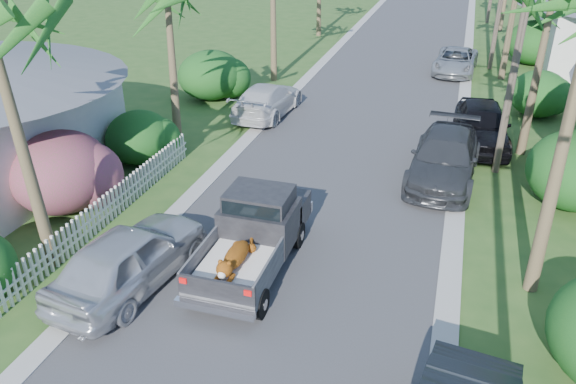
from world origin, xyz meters
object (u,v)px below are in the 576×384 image
(pickup_truck, at_px, (256,229))
(utility_pole_b, at_px, (518,47))
(parked_car_rf, at_px, (482,125))
(parked_car_rm, at_px, (445,158))
(parked_car_lf, at_px, (267,100))
(parked_car_rd, at_px, (455,61))
(parked_car_ln, at_px, (130,258))

(pickup_truck, height_order, utility_pole_b, utility_pole_b)
(parked_car_rf, bearing_deg, parked_car_rm, -113.50)
(parked_car_lf, bearing_deg, parked_car_rd, -125.81)
(parked_car_rd, bearing_deg, parked_car_rm, -85.66)
(pickup_truck, xyz_separation_m, parked_car_rf, (5.88, 10.57, -0.15))
(parked_car_rm, relative_size, parked_car_ln, 1.14)
(pickup_truck, distance_m, parked_car_rf, 12.09)
(parked_car_rf, xyz_separation_m, parked_car_lf, (-9.47, 0.87, -0.12))
(pickup_truck, bearing_deg, parked_car_ln, -144.02)
(parked_car_ln, relative_size, parked_car_lf, 0.96)
(parked_car_ln, xyz_separation_m, utility_pole_b, (9.20, 10.02, 3.77))
(pickup_truck, height_order, parked_car_ln, pickup_truck)
(parked_car_rf, xyz_separation_m, parked_car_ln, (-8.60, -12.54, -0.03))
(parked_car_ln, relative_size, utility_pole_b, 0.54)
(parked_car_rf, xyz_separation_m, parked_car_rd, (-1.40, 10.95, -0.18))
(parked_car_ln, bearing_deg, utility_pole_b, -124.69)
(pickup_truck, xyz_separation_m, parked_car_ln, (-2.72, -1.98, -0.18))
(pickup_truck, distance_m, utility_pole_b, 10.93)
(parked_car_rf, xyz_separation_m, utility_pole_b, (0.60, -2.53, 3.74))
(parked_car_rm, relative_size, parked_car_rd, 1.14)
(parked_car_rd, bearing_deg, parked_car_ln, -103.28)
(parked_car_rm, height_order, parked_car_rf, parked_car_rf)
(parked_car_rf, distance_m, parked_car_lf, 9.51)
(parked_car_rm, height_order, utility_pole_b, utility_pole_b)
(parked_car_ln, bearing_deg, parked_car_rm, -121.87)
(parked_car_rf, bearing_deg, parked_car_lf, 169.89)
(parked_car_lf, xyz_separation_m, utility_pole_b, (10.07, -3.40, 3.87))
(pickup_truck, relative_size, parked_car_rd, 1.05)
(utility_pole_b, bearing_deg, parked_car_rm, -147.48)
(pickup_truck, distance_m, parked_car_lf, 12.00)
(parked_car_rd, height_order, parked_car_lf, parked_car_lf)
(parked_car_rf, relative_size, parked_car_lf, 0.99)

